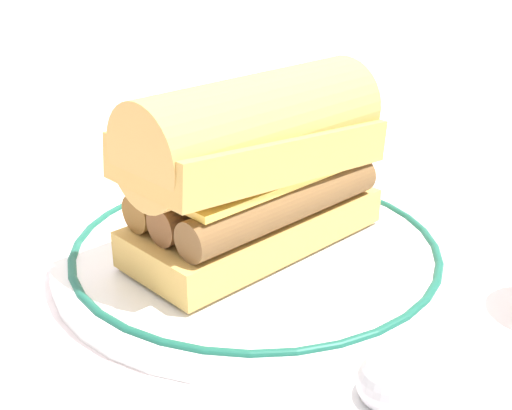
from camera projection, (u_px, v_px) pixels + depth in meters
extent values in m
plane|color=white|center=(262.00, 258.00, 0.49)|extent=(1.50, 1.50, 0.00)
cylinder|color=white|center=(256.00, 253.00, 0.49)|extent=(0.29, 0.29, 0.01)
torus|color=#195947|center=(256.00, 246.00, 0.48)|extent=(0.27, 0.27, 0.01)
cube|color=tan|center=(256.00, 226.00, 0.48)|extent=(0.21, 0.15, 0.03)
cylinder|color=brown|center=(285.00, 204.00, 0.45)|extent=(0.17, 0.09, 0.03)
cylinder|color=brown|center=(256.00, 193.00, 0.47)|extent=(0.17, 0.09, 0.03)
cylinder|color=brown|center=(229.00, 182.00, 0.49)|extent=(0.17, 0.09, 0.03)
cube|color=#EFC64C|center=(256.00, 171.00, 0.46)|extent=(0.17, 0.13, 0.01)
cube|color=tan|center=(256.00, 148.00, 0.45)|extent=(0.21, 0.15, 0.04)
cylinder|color=tan|center=(256.00, 127.00, 0.45)|extent=(0.20, 0.14, 0.07)
sphere|color=silver|center=(388.00, 382.00, 0.27)|extent=(0.03, 0.03, 0.03)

